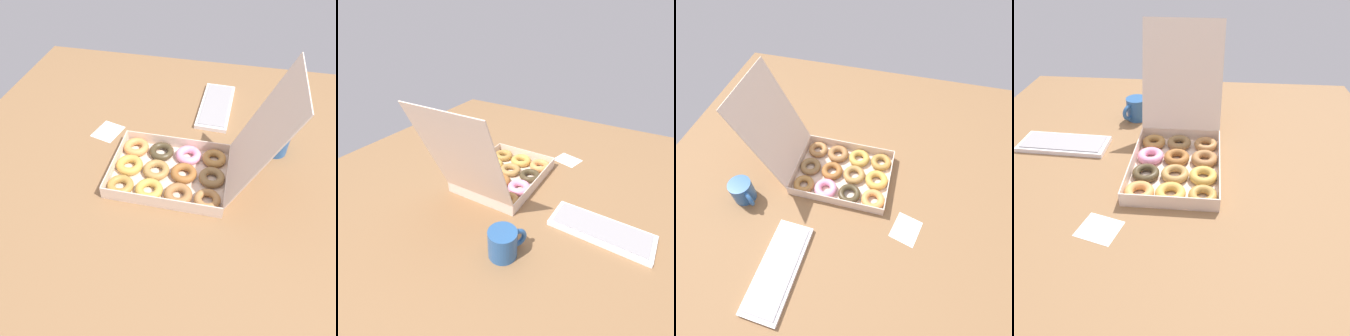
% 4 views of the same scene
% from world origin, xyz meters
% --- Properties ---
extents(ground_plane, '(1.80, 1.80, 0.02)m').
position_xyz_m(ground_plane, '(0.00, 0.00, -0.01)').
color(ground_plane, olive).
extents(donut_box, '(0.34, 0.60, 0.45)m').
position_xyz_m(donut_box, '(0.02, 0.05, 0.04)').
color(donut_box, beige).
rests_on(donut_box, ground_plane).
extents(keyboard, '(0.37, 0.15, 0.02)m').
position_xyz_m(keyboard, '(-0.45, 0.14, 0.01)').
color(keyboard, white).
rests_on(keyboard, ground_plane).
extents(coffee_mug, '(0.10, 0.13, 0.10)m').
position_xyz_m(coffee_mug, '(-0.20, 0.41, 0.05)').
color(coffee_mug, '#2A5895').
rests_on(coffee_mug, ground_plane).
extents(paper_napkin, '(0.14, 0.13, 0.00)m').
position_xyz_m(paper_napkin, '(-0.18, -0.30, 0.00)').
color(paper_napkin, white).
rests_on(paper_napkin, ground_plane).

